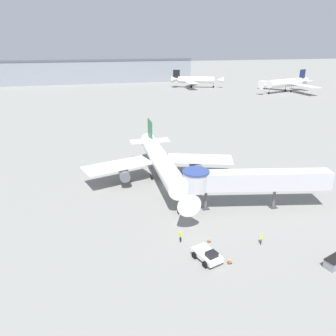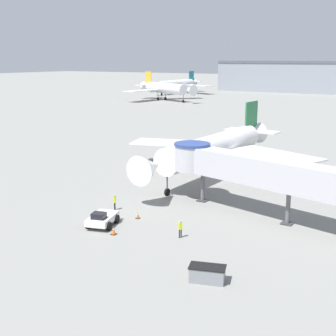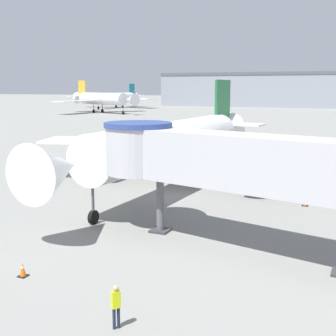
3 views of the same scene
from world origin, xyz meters
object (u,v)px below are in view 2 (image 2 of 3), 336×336
object	(u,v)px
traffic_cone_starboard_wing	(290,187)
background_jet_teal_tail	(177,84)
service_container_gray	(207,274)
traffic_cone_near_nose	(138,215)
ground_crew_wing_walker	(180,228)
ground_crew_marshaller	(115,201)
background_jet_gold_tail	(165,88)
pushback_tug_white	(102,219)
jet_bridge	(250,169)
traffic_cone_apron_front	(114,231)
main_airplane	(216,147)

from	to	relation	value
traffic_cone_starboard_wing	background_jet_teal_tail	world-z (taller)	background_jet_teal_tail
service_container_gray	traffic_cone_near_nose	distance (m)	14.91
traffic_cone_near_nose	ground_crew_wing_walker	xyz separation A→B (m)	(6.27, -2.31, 0.62)
ground_crew_marshaller	background_jet_gold_tail	size ratio (longest dim) A/B	0.05
ground_crew_wing_walker	pushback_tug_white	bearing A→B (deg)	138.49
pushback_tug_white	jet_bridge	bearing A→B (deg)	28.82
background_jet_teal_tail	ground_crew_wing_walker	bearing A→B (deg)	-59.96
traffic_cone_apron_front	background_jet_teal_tail	bearing A→B (deg)	118.32
traffic_cone_starboard_wing	background_jet_teal_tail	distance (m)	163.81
pushback_tug_white	background_jet_teal_tail	distance (m)	176.60
jet_bridge	background_jet_teal_tail	bearing A→B (deg)	135.76
jet_bridge	pushback_tug_white	size ratio (longest dim) A/B	5.34
ground_crew_marshaller	background_jet_teal_tail	world-z (taller)	background_jet_teal_tail
traffic_cone_apron_front	ground_crew_wing_walker	xyz separation A→B (m)	(5.62, 2.49, 0.57)
traffic_cone_apron_front	traffic_cone_starboard_wing	bearing A→B (deg)	68.28
service_container_gray	traffic_cone_starboard_wing	bearing A→B (deg)	94.64
ground_crew_wing_walker	background_jet_gold_tail	size ratio (longest dim) A/B	0.05
pushback_tug_white	background_jet_gold_tail	distance (m)	138.18
pushback_tug_white	ground_crew_wing_walker	distance (m)	8.06
service_container_gray	ground_crew_marshaller	distance (m)	18.46
jet_bridge	pushback_tug_white	distance (m)	15.71
traffic_cone_near_nose	traffic_cone_apron_front	world-z (taller)	traffic_cone_apron_front
service_container_gray	background_jet_gold_tail	world-z (taller)	background_jet_gold_tail
traffic_cone_near_nose	jet_bridge	bearing A→B (deg)	39.04
ground_crew_marshaller	background_jet_teal_tail	size ratio (longest dim) A/B	0.05
ground_crew_marshaller	service_container_gray	bearing A→B (deg)	-141.88
background_jet_teal_tail	jet_bridge	bearing A→B (deg)	-57.59
traffic_cone_near_nose	traffic_cone_starboard_wing	distance (m)	21.02
ground_crew_marshaller	background_jet_teal_tail	xyz separation A→B (m)	(-80.51, 151.62, 3.38)
background_jet_teal_tail	traffic_cone_starboard_wing	bearing A→B (deg)	-55.17
background_jet_teal_tail	service_container_gray	bearing A→B (deg)	-59.38
traffic_cone_starboard_wing	background_jet_teal_tail	bearing A→B (deg)	125.07
main_airplane	traffic_cone_apron_front	size ratio (longest dim) A/B	40.40
ground_crew_wing_walker	main_airplane	bearing A→B (deg)	57.68
main_airplane	jet_bridge	xyz separation A→B (m)	(10.10, -13.01, 0.84)
jet_bridge	ground_crew_marshaller	size ratio (longest dim) A/B	13.43
pushback_tug_white	ground_crew_wing_walker	bearing A→B (deg)	-7.67
jet_bridge	traffic_cone_near_nose	xyz separation A→B (m)	(-8.95, -7.26, -4.45)
background_jet_teal_tail	background_jet_gold_tail	bearing A→B (deg)	-67.15
pushback_tug_white	ground_crew_marshaller	size ratio (longest dim) A/B	2.51
pushback_tug_white	service_container_gray	size ratio (longest dim) A/B	1.44
background_jet_teal_tail	background_jet_gold_tail	distance (m)	38.62
main_airplane	traffic_cone_near_nose	bearing A→B (deg)	-84.50
traffic_cone_near_nose	traffic_cone_apron_front	bearing A→B (deg)	-82.28
traffic_cone_apron_front	background_jet_gold_tail	size ratio (longest dim) A/B	0.02
ground_crew_marshaller	ground_crew_wing_walker	distance (m)	10.43
service_container_gray	ground_crew_wing_walker	distance (m)	8.64
traffic_cone_near_nose	background_jet_gold_tail	world-z (taller)	background_jet_gold_tail
main_airplane	pushback_tug_white	size ratio (longest dim) A/B	7.56
traffic_cone_apron_front	background_jet_gold_tail	distance (m)	140.40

